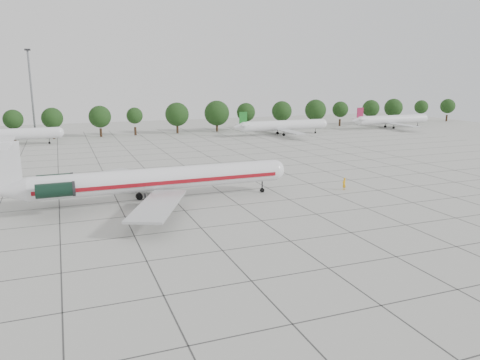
{
  "coord_description": "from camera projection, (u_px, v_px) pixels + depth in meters",
  "views": [
    {
      "loc": [
        -23.03,
        -60.07,
        18.16
      ],
      "look_at": [
        0.36,
        0.54,
        3.5
      ],
      "focal_mm": 35.0,
      "sensor_mm": 36.0,
      "label": 1
    }
  ],
  "objects": [
    {
      "name": "bg_airliner_d",
      "position": [
        283.0,
        126.0,
        143.61
      ],
      "size": [
        28.24,
        27.2,
        7.4
      ],
      "color": "silver",
      "rests_on": "ground"
    },
    {
      "name": "floodlight_mast",
      "position": [
        31.0,
        88.0,
        136.81
      ],
      "size": [
        1.6,
        1.6,
        25.45
      ],
      "color": "slate",
      "rests_on": "ground"
    },
    {
      "name": "ground_crew",
      "position": [
        344.0,
        184.0,
        75.26
      ],
      "size": [
        0.83,
        0.67,
        1.99
      ],
      "primitive_type": "imported",
      "rotation": [
        0.0,
        0.0,
        3.44
      ],
      "color": "#EBA50D",
      "rests_on": "ground"
    },
    {
      "name": "apron_joints",
      "position": [
        208.0,
        183.0,
        80.41
      ],
      "size": [
        170.0,
        170.0,
        0.02
      ],
      "primitive_type": "cube",
      "color": "#383838",
      "rests_on": "ground"
    },
    {
      "name": "bg_airliner_e",
      "position": [
        392.0,
        120.0,
        162.06
      ],
      "size": [
        28.24,
        27.2,
        7.4
      ],
      "color": "silver",
      "rests_on": "ground"
    },
    {
      "name": "main_airliner",
      "position": [
        146.0,
        180.0,
        66.64
      ],
      "size": [
        42.28,
        33.24,
        9.91
      ],
      "rotation": [
        0.0,
        0.0,
        0.0
      ],
      "color": "silver",
      "rests_on": "ground"
    },
    {
      "name": "bg_airliner_b",
      "position": [
        1.0,
        135.0,
        120.78
      ],
      "size": [
        28.24,
        27.2,
        7.4
      ],
      "color": "silver",
      "rests_on": "ground"
    },
    {
      "name": "ground",
      "position": [
        239.0,
        205.0,
        66.76
      ],
      "size": [
        260.0,
        260.0,
        0.0
      ],
      "primitive_type": "plane",
      "color": "#AFAFA7",
      "rests_on": "ground"
    },
    {
      "name": "tree_line",
      "position": [
        100.0,
        117.0,
        138.7
      ],
      "size": [
        249.86,
        8.44,
        10.22
      ],
      "color": "#332114",
      "rests_on": "ground"
    }
  ]
}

